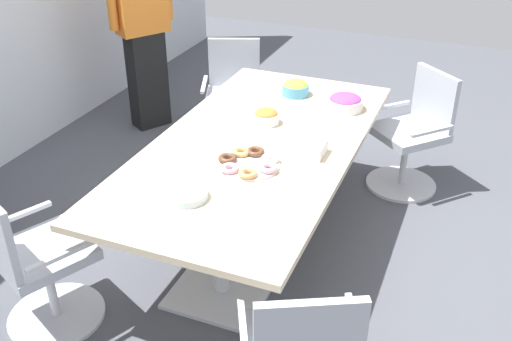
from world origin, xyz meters
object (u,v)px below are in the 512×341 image
object	(u,v)px
office_chair_3	(35,265)
plate_stack	(186,195)
office_chair_1	(413,138)
napkin_pile	(310,148)
donut_platter	(249,163)
person_standing_1	(142,22)
snack_bowl_candy_mix	(345,102)
snack_bowl_chips_yellow	(296,88)
snack_bowl_pretzels	(266,116)
conference_table	(256,160)
office_chair_2	(234,101)

from	to	relation	value
office_chair_3	plate_stack	xyz separation A→B (m)	(0.42, -0.71, 0.37)
office_chair_1	plate_stack	distance (m)	2.12
napkin_pile	plate_stack	bearing A→B (deg)	147.47
office_chair_1	office_chair_3	bearing A→B (deg)	97.15
donut_platter	plate_stack	xyz separation A→B (m)	(-0.44, 0.17, 0.00)
person_standing_1	snack_bowl_candy_mix	xyz separation A→B (m)	(-0.65, -2.00, -0.18)
snack_bowl_chips_yellow	donut_platter	bearing A→B (deg)	-175.10
plate_stack	person_standing_1	bearing A→B (deg)	36.19
office_chair_1	snack_bowl_pretzels	size ratio (longest dim) A/B	5.29
napkin_pile	conference_table	bearing A→B (deg)	86.49
office_chair_1	napkin_pile	bearing A→B (deg)	110.82
snack_bowl_candy_mix	napkin_pile	size ratio (longest dim) A/B	1.47
snack_bowl_pretzels	snack_bowl_candy_mix	size ratio (longest dim) A/B	0.69
conference_table	donut_platter	xyz separation A→B (m)	(-0.29, -0.07, 0.14)
conference_table	office_chair_1	world-z (taller)	office_chair_1
office_chair_3	snack_bowl_chips_yellow	xyz separation A→B (m)	(1.97, -0.78, 0.40)
snack_bowl_candy_mix	snack_bowl_chips_yellow	xyz separation A→B (m)	(0.12, 0.40, 0.00)
snack_bowl_chips_yellow	plate_stack	xyz separation A→B (m)	(-1.55, 0.07, -0.03)
snack_bowl_chips_yellow	napkin_pile	world-z (taller)	snack_bowl_chips_yellow
snack_bowl_candy_mix	donut_platter	distance (m)	1.04
donut_platter	conference_table	bearing A→B (deg)	14.08
conference_table	snack_bowl_pretzels	size ratio (longest dim) A/B	13.96
conference_table	office_chair_3	world-z (taller)	office_chair_3
office_chair_2	donut_platter	distance (m)	1.79
office_chair_1	donut_platter	size ratio (longest dim) A/B	2.48
snack_bowl_chips_yellow	napkin_pile	xyz separation A→B (m)	(-0.84, -0.38, -0.02)
office_chair_1	plate_stack	size ratio (longest dim) A/B	4.00
donut_platter	person_standing_1	bearing A→B (deg)	45.85
plate_stack	napkin_pile	size ratio (longest dim) A/B	1.35
donut_platter	napkin_pile	distance (m)	0.39
snack_bowl_pretzels	snack_bowl_chips_yellow	distance (m)	0.53
conference_table	napkin_pile	xyz separation A→B (m)	(-0.02, -0.36, 0.16)
donut_platter	snack_bowl_pretzels	bearing A→B (deg)	11.39
conference_table	napkin_pile	bearing A→B (deg)	-93.51
office_chair_3	donut_platter	distance (m)	1.28
office_chair_1	snack_bowl_candy_mix	xyz separation A→B (m)	(-0.44, 0.44, 0.40)
office_chair_2	plate_stack	bearing A→B (deg)	85.84
office_chair_3	napkin_pile	distance (m)	1.67
person_standing_1	donut_platter	bearing A→B (deg)	76.69
office_chair_1	person_standing_1	world-z (taller)	person_standing_1
conference_table	plate_stack	distance (m)	0.75
office_chair_1	person_standing_1	distance (m)	2.52
plate_stack	donut_platter	bearing A→B (deg)	-20.84
office_chair_2	napkin_pile	bearing A→B (deg)	108.26
office_chair_2	office_chair_3	distance (m)	2.43
person_standing_1	napkin_pile	world-z (taller)	person_standing_1
conference_table	snack_bowl_candy_mix	xyz separation A→B (m)	(0.70, -0.38, 0.18)
snack_bowl_pretzels	snack_bowl_chips_yellow	world-z (taller)	snack_bowl_chips_yellow
snack_bowl_pretzels	donut_platter	bearing A→B (deg)	-168.61
conference_table	snack_bowl_pretzels	distance (m)	0.34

